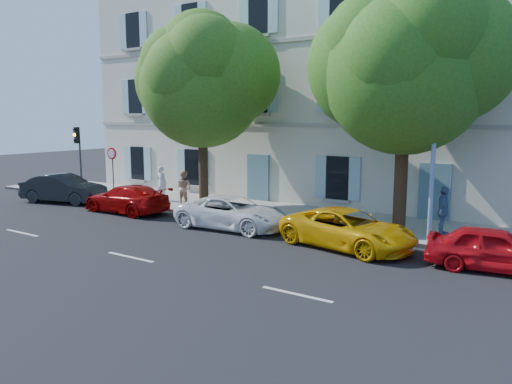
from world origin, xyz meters
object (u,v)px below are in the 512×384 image
Objects in this scene: car_dark_sedan at (64,189)px; pedestrian_a at (162,183)px; car_yellow_supercar at (348,229)px; car_white_coupe at (232,213)px; pedestrian_c at (443,211)px; traffic_light at (78,146)px; street_lamp at (434,114)px; tree_right at (405,73)px; tree_left at (202,86)px; car_red_hatchback at (495,249)px; road_sign at (112,162)px; car_red_coupe at (126,199)px; pedestrian_b at (184,188)px.

pedestrian_a is at bearing -73.68° from car_dark_sedan.
car_yellow_supercar is 11.85m from pedestrian_a.
car_white_coupe is 7.89m from pedestrian_c.
traffic_light is 0.48× the size of street_lamp.
street_lamp reaches higher than pedestrian_c.
car_dark_sedan is 17.67m from tree_right.
pedestrian_a is at bearing 174.79° from street_lamp.
car_red_hatchback is at bearing -11.13° from tree_left.
car_yellow_supercar is 5.98m from tree_right.
road_sign is at bearing 75.03° from car_white_coupe.
car_yellow_supercar is at bearing 166.62° from pedestrian_a.
traffic_light is at bearing -176.81° from tree_right.
pedestrian_a is (-3.11, 0.41, -4.74)m from tree_left.
car_dark_sedan is 10.83m from car_white_coupe.
traffic_light is 2.08× the size of pedestrian_c.
car_white_coupe is 9.54m from car_red_hatchback.
road_sign is at bearing 6.62° from traffic_light.
car_white_coupe reaches higher than car_red_hatchback.
street_lamp is at bearing -41.46° from car_yellow_supercar.
pedestrian_c is at bearing 2.63° from tree_left.
car_red_hatchback is 18.75m from road_sign.
street_lamp is at bearing 46.66° from car_red_hatchback.
car_red_coupe is 1.21× the size of traffic_light.
car_red_coupe is at bearing 99.89° from pedestrian_a.
car_red_hatchback is at bearing 170.53° from pedestrian_a.
pedestrian_a is at bearing 86.74° from pedestrian_c.
road_sign is at bearing 178.95° from street_lamp.
car_red_coupe is 2.55× the size of pedestrian_a.
tree_left is 11.74m from pedestrian_c.
car_red_coupe is 3.77m from road_sign.
traffic_light is at bearing -174.20° from tree_left.
car_red_coupe is 13.89m from street_lamp.
tree_left is 2.36× the size of traffic_light.
pedestrian_b is (-11.87, 0.89, -3.50)m from street_lamp.
car_yellow_supercar is 10.12m from tree_left.
pedestrian_a reaches higher than pedestrian_b.
car_red_hatchback is 3.75m from pedestrian_c.
traffic_light is (-0.60, 1.45, 2.09)m from car_dark_sedan.
car_red_coupe is 6.05m from car_white_coupe.
car_white_coupe is at bearing 98.80° from car_yellow_supercar.
road_sign is (-9.05, 1.76, 1.43)m from car_white_coupe.
pedestrian_c reaches higher than car_yellow_supercar.
tree_right is (-3.65, 2.69, 5.29)m from car_red_hatchback.
pedestrian_b is at bearing 150.17° from car_red_coupe.
pedestrian_c is at bearing -73.20° from car_white_coupe.
car_white_coupe is 1.74× the size of road_sign.
tree_right reaches higher than tree_left.
car_yellow_supercar reaches higher than car_white_coupe.
car_dark_sedan is 0.51× the size of tree_left.
pedestrian_b is 0.95× the size of pedestrian_c.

